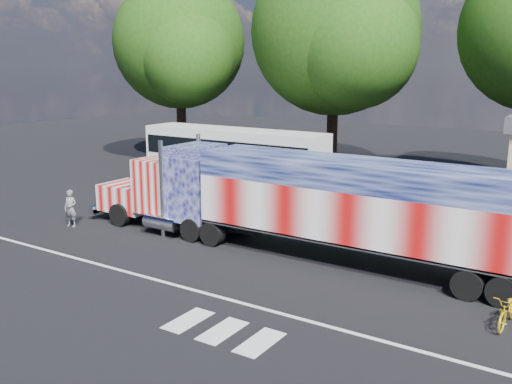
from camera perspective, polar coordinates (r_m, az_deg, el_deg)
The scene contains 8 objects.
ground at distance 21.63m, azimuth -4.37°, elevation -6.38°, with size 100.00×100.00×0.00m, color black.
lane_markings at distance 17.89m, azimuth -7.38°, elevation -10.60°, with size 30.00×2.67×0.01m.
semi_truck at distance 21.28m, azimuth 4.60°, elevation -0.84°, with size 19.04×3.01×4.06m.
coach_bus at distance 33.53m, azimuth -2.25°, elevation 3.54°, with size 11.57×2.69×3.37m.
woman at distance 26.50m, azimuth -18.05°, elevation -1.56°, with size 0.60×0.40×1.65m, color slate.
bicycle at distance 17.36m, azimuth 23.93°, elevation -10.74°, with size 0.62×1.77×0.93m, color gold.
tree_nw_a at distance 42.70m, azimuth -7.56°, elevation 14.53°, with size 9.94×9.47×13.33m.
tree_n_mid at distance 37.52m, azimuth 8.11°, elevation 15.59°, with size 11.15×10.62×14.42m.
Camera 1 is at (12.50, -16.20, 7.02)m, focal length 40.00 mm.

